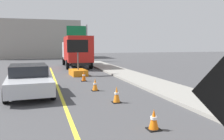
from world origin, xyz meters
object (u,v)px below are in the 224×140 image
pickup_car (29,79)px  traffic_cone_mid_lane (117,95)px  box_truck (76,50)px  traffic_cone_far_lane (95,85)px  highway_guide_sign (81,36)px  arrow_board_trailer (78,69)px  traffic_cone_curbside (84,76)px  traffic_cone_near_sign (154,120)px

pickup_car → traffic_cone_mid_lane: pickup_car is taller
box_truck → traffic_cone_far_lane: box_truck is taller
traffic_cone_mid_lane → highway_guide_sign: bearing=84.2°
arrow_board_trailer → traffic_cone_far_lane: size_ratio=4.22×
arrow_board_trailer → traffic_cone_far_lane: arrow_board_trailer is taller
arrow_board_trailer → pickup_car: (-3.25, -5.79, 0.22)m
highway_guide_sign → traffic_cone_curbside: 17.57m
arrow_board_trailer → box_truck: (0.84, 6.58, 1.24)m
arrow_board_trailer → traffic_cone_near_sign: 11.97m
box_truck → highway_guide_sign: size_ratio=1.50×
highway_guide_sign → traffic_cone_far_lane: (-2.64, -20.32, -3.11)m
traffic_cone_mid_lane → traffic_cone_near_sign: bearing=-89.0°
pickup_car → traffic_cone_near_sign: (3.56, -6.18, -0.41)m
highway_guide_sign → traffic_cone_near_sign: highway_guide_sign is taller
traffic_cone_far_lane → box_truck: bearing=86.0°
pickup_car → highway_guide_sign: (5.85, 20.01, 2.72)m
arrow_board_trailer → traffic_cone_mid_lane: size_ratio=3.98×
traffic_cone_near_sign → traffic_cone_far_lane: traffic_cone_far_lane is taller
arrow_board_trailer → box_truck: size_ratio=0.36×
box_truck → traffic_cone_curbside: bearing=-95.4°
traffic_cone_far_lane → traffic_cone_near_sign: bearing=-86.5°
highway_guide_sign → traffic_cone_curbside: size_ratio=7.15×
pickup_car → traffic_cone_far_lane: 3.24m
highway_guide_sign → traffic_cone_curbside: bearing=-98.8°
arrow_board_trailer → traffic_cone_mid_lane: arrow_board_trailer is taller
box_truck → traffic_cone_curbside: box_truck is taller
traffic_cone_curbside → pickup_car: bearing=-137.6°
arrow_board_trailer → traffic_cone_far_lane: (-0.05, -6.10, -0.17)m
highway_guide_sign → traffic_cone_near_sign: bearing=-95.0°
traffic_cone_curbside → box_truck: bearing=84.6°
highway_guide_sign → traffic_cone_mid_lane: bearing=-95.8°
box_truck → traffic_cone_near_sign: (-0.52, -18.55, -1.43)m
arrow_board_trailer → pickup_car: arrow_board_trailer is taller
traffic_cone_near_sign → highway_guide_sign: bearing=85.0°
arrow_board_trailer → pickup_car: bearing=-119.3°
pickup_car → traffic_cone_near_sign: size_ratio=8.71×
traffic_cone_mid_lane → traffic_cone_curbside: (-0.32, 5.88, 0.01)m
traffic_cone_near_sign → arrow_board_trailer: bearing=91.5°
traffic_cone_far_lane → traffic_cone_curbside: size_ratio=0.92×
traffic_cone_near_sign → traffic_cone_far_lane: size_ratio=0.93×
box_truck → traffic_cone_mid_lane: 15.42m
pickup_car → traffic_cone_curbside: (3.19, 2.91, -0.36)m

